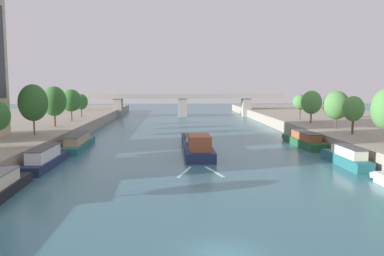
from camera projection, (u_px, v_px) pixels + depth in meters
ground_plane at (225, 256)px, 24.17m from camera, size 400.00×400.00×0.00m
quay_right at (381, 130)px, 80.51m from camera, size 36.00×170.00×2.39m
barge_midriver at (196, 145)px, 62.49m from camera, size 4.23×24.41×3.42m
wake_behind_barge at (199, 172)px, 47.62m from camera, size 5.60×5.89×0.03m
moored_boat_left_lone at (45, 159)px, 50.08m from camera, size 2.58×12.85×2.70m
moored_boat_left_far at (78, 142)px, 65.16m from camera, size 3.07×16.31×2.51m
moored_boat_right_upstream at (346, 157)px, 51.32m from camera, size 2.21×11.85×2.62m
moored_boat_right_lone at (304, 140)px, 67.97m from camera, size 3.37×15.02×2.55m
tree_left_by_lamp at (33, 103)px, 63.38m from camera, size 4.64×4.64×8.18m
tree_left_end_of_row at (54, 101)px, 76.28m from camera, size 4.71×4.71×7.81m
tree_left_far at (71, 100)px, 87.60m from camera, size 4.54×4.54×7.09m
tree_left_midway at (81, 102)px, 99.28m from camera, size 3.25×3.25×5.79m
tree_right_third at (353, 109)px, 64.53m from camera, size 3.44×3.44×6.27m
tree_right_midway at (336, 105)px, 72.69m from camera, size 4.76×4.76×6.98m
tree_right_nearest at (311, 102)px, 84.03m from camera, size 4.33×4.33×6.86m
tree_right_second at (300, 102)px, 92.99m from camera, size 3.50×3.50×5.84m
bridge_far at (183, 102)px, 130.80m from camera, size 66.68×4.40×7.51m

